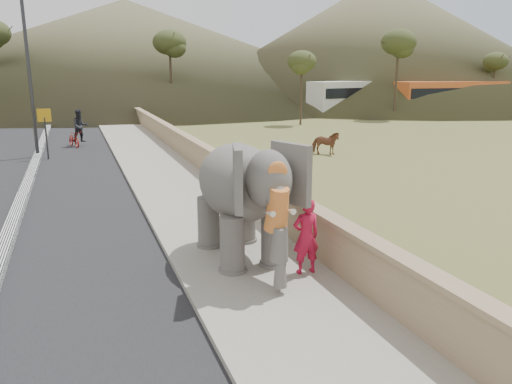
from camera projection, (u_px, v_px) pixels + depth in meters
The scene contains 16 objects.
ground at pixel (279, 305), 9.06m from camera, with size 160.00×160.00×0.00m, color olive.
road at pixel (24, 198), 16.52m from camera, with size 7.00×120.00×0.03m, color black.
median at pixel (23, 196), 16.49m from camera, with size 0.35×120.00×0.22m, color black.
walkway at pixel (173, 185), 18.17m from camera, with size 3.00×120.00×0.15m, color #9E9687.
parapet at pixel (217, 169), 18.60m from camera, with size 0.30×120.00×1.10m, color tan.
lamppost at pixel (34, 54), 23.22m from camera, with size 1.76×0.36×8.00m.
signboard at pixel (45, 125), 23.31m from camera, with size 0.60×0.08×2.40m.
cow at pixel (325, 143), 24.96m from camera, with size 0.63×1.38×1.17m, color brown.
distant_car at pixel (337, 108), 45.77m from camera, with size 1.70×4.23×1.44m, color #ADACB3.
bus_white at pixel (359, 98), 47.71m from camera, with size 2.50×11.00×3.10m, color silver.
bus_orange at pixel (451, 98), 46.62m from camera, with size 2.50×11.00×3.10m, color #DA5E26.
hill_right at pixel (379, 40), 66.57m from camera, with size 56.00×56.00×16.00m, color brown.
hill_far at pixel (127, 50), 72.91m from camera, with size 80.00×80.00×14.00m, color brown.
elephant_and_man at pixel (240, 199), 10.78m from camera, with size 2.21×3.69×2.62m.
motorcyclist at pixel (77, 132), 27.44m from camera, with size 1.39×1.74×2.04m.
trees at pixel (130, 73), 38.52m from camera, with size 48.40×42.93×9.03m.
Camera 1 is at (-3.23, -7.66, 4.16)m, focal length 35.00 mm.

